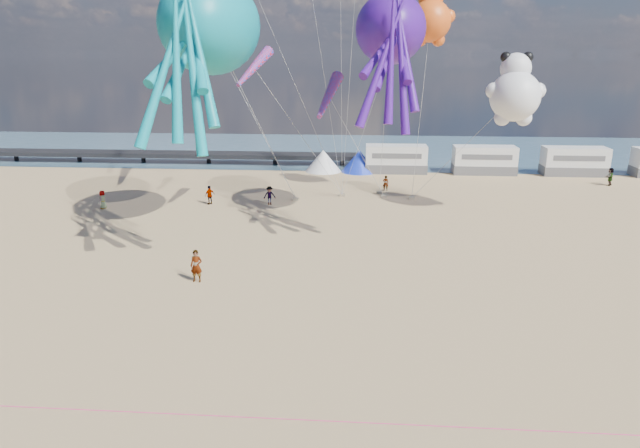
# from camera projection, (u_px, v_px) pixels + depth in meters

# --- Properties ---
(ground) EXTENTS (120.00, 120.00, 0.00)m
(ground) POSITION_uv_depth(u_px,v_px,m) (305.00, 350.00, 24.95)
(ground) COLOR tan
(ground) RESTS_ON ground
(water) EXTENTS (120.00, 120.00, 0.00)m
(water) POSITION_uv_depth(u_px,v_px,m) (345.00, 150.00, 77.53)
(water) COLOR #3E6177
(water) RESTS_ON ground
(pier) EXTENTS (60.00, 3.00, 0.50)m
(pier) POSITION_uv_depth(u_px,v_px,m) (111.00, 154.00, 68.74)
(pier) COLOR black
(pier) RESTS_ON ground
(motorhome_0) EXTENTS (6.60, 2.50, 3.00)m
(motorhome_0) POSITION_uv_depth(u_px,v_px,m) (396.00, 159.00, 62.33)
(motorhome_0) COLOR silver
(motorhome_0) RESTS_ON ground
(motorhome_1) EXTENTS (6.60, 2.50, 3.00)m
(motorhome_1) POSITION_uv_depth(u_px,v_px,m) (484.00, 160.00, 61.65)
(motorhome_1) COLOR silver
(motorhome_1) RESTS_ON ground
(motorhome_2) EXTENTS (6.60, 2.50, 3.00)m
(motorhome_2) POSITION_uv_depth(u_px,v_px,m) (574.00, 161.00, 60.97)
(motorhome_2) COLOR silver
(motorhome_2) RESTS_ON ground
(tent_white) EXTENTS (4.00, 4.00, 2.40)m
(tent_white) POSITION_uv_depth(u_px,v_px,m) (323.00, 161.00, 62.99)
(tent_white) COLOR white
(tent_white) RESTS_ON ground
(tent_blue) EXTENTS (4.00, 4.00, 2.40)m
(tent_blue) POSITION_uv_depth(u_px,v_px,m) (359.00, 161.00, 62.71)
(tent_blue) COLOR #1933CC
(tent_blue) RESTS_ON ground
(rope_line) EXTENTS (34.00, 0.03, 0.03)m
(rope_line) POSITION_uv_depth(u_px,v_px,m) (291.00, 419.00, 20.17)
(rope_line) COLOR #F2338C
(rope_line) RESTS_ON ground
(standing_person) EXTENTS (0.70, 0.48, 1.88)m
(standing_person) POSITION_uv_depth(u_px,v_px,m) (196.00, 266.00, 32.24)
(standing_person) COLOR tan
(standing_person) RESTS_ON ground
(beachgoer_0) EXTENTS (0.51, 0.65, 1.56)m
(beachgoer_0) POSITION_uv_depth(u_px,v_px,m) (103.00, 200.00, 47.73)
(beachgoer_0) COLOR #7F6659
(beachgoer_0) RESTS_ON ground
(beachgoer_2) EXTENTS (0.94, 0.82, 1.62)m
(beachgoer_2) POSITION_uv_depth(u_px,v_px,m) (270.00, 195.00, 48.99)
(beachgoer_2) COLOR #7F6659
(beachgoer_2) RESTS_ON ground
(beachgoer_3) EXTENTS (1.16, 1.19, 1.64)m
(beachgoer_3) POSITION_uv_depth(u_px,v_px,m) (210.00, 195.00, 49.09)
(beachgoer_3) COLOR #7F6659
(beachgoer_3) RESTS_ON ground
(beachgoer_4) EXTENTS (1.00, 1.08, 1.78)m
(beachgoer_4) POSITION_uv_depth(u_px,v_px,m) (610.00, 177.00, 56.18)
(beachgoer_4) COLOR #7F6659
(beachgoer_4) RESTS_ON ground
(beachgoer_5) EXTENTS (1.42, 0.55, 1.49)m
(beachgoer_5) POSITION_uv_depth(u_px,v_px,m) (386.00, 183.00, 53.99)
(beachgoer_5) COLOR #7F6659
(beachgoer_5) RESTS_ON ground
(sandbag_a) EXTENTS (0.50, 0.35, 0.22)m
(sandbag_a) POSITION_uv_depth(u_px,v_px,m) (296.00, 199.00, 50.63)
(sandbag_a) COLOR gray
(sandbag_a) RESTS_ON ground
(sandbag_b) EXTENTS (0.50, 0.35, 0.22)m
(sandbag_b) POSITION_uv_depth(u_px,v_px,m) (379.00, 192.00, 53.13)
(sandbag_b) COLOR gray
(sandbag_b) RESTS_ON ground
(sandbag_c) EXTENTS (0.50, 0.35, 0.22)m
(sandbag_c) POSITION_uv_depth(u_px,v_px,m) (412.00, 198.00, 51.00)
(sandbag_c) COLOR gray
(sandbag_c) RESTS_ON ground
(sandbag_d) EXTENTS (0.50, 0.35, 0.22)m
(sandbag_d) POSITION_uv_depth(u_px,v_px,m) (384.00, 196.00, 51.64)
(sandbag_d) COLOR gray
(sandbag_d) RESTS_ON ground
(sandbag_e) EXTENTS (0.50, 0.35, 0.22)m
(sandbag_e) POSITION_uv_depth(u_px,v_px,m) (342.00, 195.00, 52.13)
(sandbag_e) COLOR gray
(sandbag_e) RESTS_ON ground
(kite_octopus_teal) EXTENTS (5.59, 11.78, 13.16)m
(kite_octopus_teal) POSITION_uv_depth(u_px,v_px,m) (210.00, 25.00, 37.83)
(kite_octopus_teal) COLOR #0D92A2
(kite_octopus_purple) EXTENTS (5.34, 10.43, 11.46)m
(kite_octopus_purple) POSITION_uv_depth(u_px,v_px,m) (391.00, 29.00, 39.91)
(kite_octopus_purple) COLOR #43118C
(kite_panda) EXTENTS (4.91, 4.67, 6.47)m
(kite_panda) POSITION_uv_depth(u_px,v_px,m) (515.00, 96.00, 43.02)
(kite_panda) COLOR white
(kite_teddy_orange) EXTENTS (4.24, 4.00, 5.90)m
(kite_teddy_orange) POSITION_uv_depth(u_px,v_px,m) (430.00, 21.00, 47.19)
(kite_teddy_orange) COLOR #FF601A
(windsock_left) EXTENTS (1.92, 8.05, 7.98)m
(windsock_left) POSITION_uv_depth(u_px,v_px,m) (201.00, 14.00, 48.23)
(windsock_left) COLOR red
(windsock_mid) EXTENTS (2.14, 6.27, 6.20)m
(windsock_mid) POSITION_uv_depth(u_px,v_px,m) (329.00, 96.00, 43.22)
(windsock_mid) COLOR red
(windsock_right) EXTENTS (2.68, 5.14, 5.15)m
(windsock_right) POSITION_uv_depth(u_px,v_px,m) (254.00, 68.00, 43.10)
(windsock_right) COLOR red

